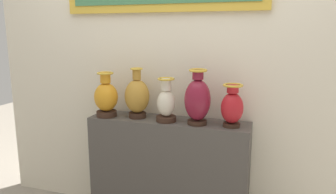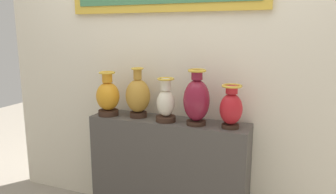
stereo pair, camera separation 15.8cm
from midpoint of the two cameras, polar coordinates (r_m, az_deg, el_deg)
display_shelf at (r=2.57m, az=-1.81°, el=-13.28°), size 1.21×0.28×0.85m
back_wall at (r=2.52m, az=-0.48°, el=12.17°), size 3.17×0.14×3.03m
vase_amber at (r=2.55m, az=-12.59°, el=-0.08°), size 0.18×0.18×0.34m
vase_ochre at (r=2.47m, az=-7.29°, el=0.08°), size 0.19×0.19×0.38m
vase_ivory at (r=2.35m, az=-2.35°, el=-1.12°), size 0.15×0.15×0.32m
vase_burgundy at (r=2.27m, az=3.22°, el=-0.45°), size 0.19×0.19×0.39m
vase_crimson at (r=2.24m, az=9.23°, el=-1.73°), size 0.15×0.15×0.30m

